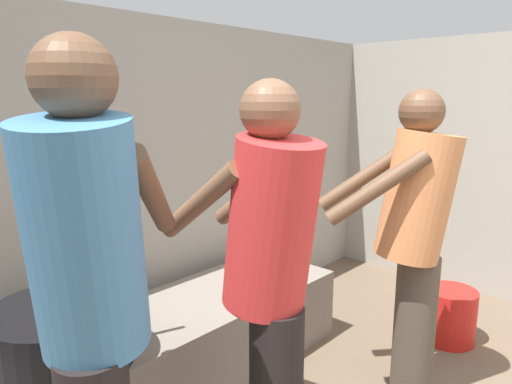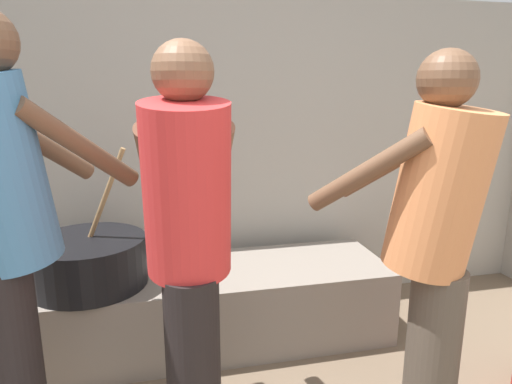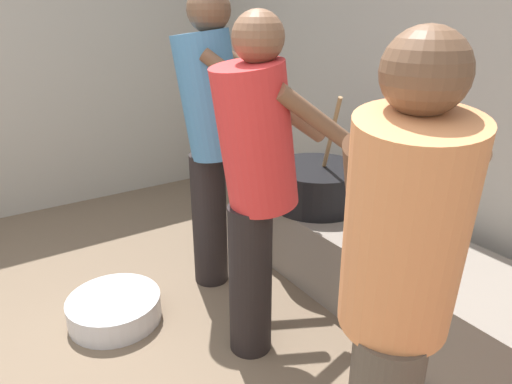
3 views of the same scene
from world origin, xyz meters
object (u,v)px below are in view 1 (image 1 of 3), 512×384
at_px(cook_in_red_shirt, 271,270).
at_px(cook_in_blue_shirt, 90,299).
at_px(cooking_pot_main, 63,334).
at_px(bucket_red_plastic, 450,315).
at_px(cook_in_orange_shirt, 415,230).

distance_m(cook_in_red_shirt, cook_in_blue_shirt, 0.63).
relative_size(cooking_pot_main, bucket_red_plastic, 2.10).
bearing_deg(cook_in_orange_shirt, cook_in_red_shirt, 171.27).
distance_m(cook_in_orange_shirt, bucket_red_plastic, 0.98).
bearing_deg(cook_in_orange_shirt, cooking_pot_main, 146.92).
xyz_separation_m(cook_in_red_shirt, cook_in_orange_shirt, (0.88, -0.13, -0.02)).
bearing_deg(cook_in_red_shirt, bucket_red_plastic, -3.69).
distance_m(cook_in_blue_shirt, bucket_red_plastic, 2.32).
bearing_deg(cooking_pot_main, cook_in_red_shirt, -58.52).
xyz_separation_m(cooking_pot_main, cook_in_blue_shirt, (-0.17, -0.61, 0.40)).
relative_size(cooking_pot_main, cook_in_orange_shirt, 0.46).
xyz_separation_m(cook_in_red_shirt, bucket_red_plastic, (1.56, -0.10, -0.71)).
xyz_separation_m(cook_in_red_shirt, cook_in_blue_shirt, (-0.61, 0.12, 0.06)).
height_order(cooking_pot_main, bucket_red_plastic, cooking_pot_main).
height_order(cook_in_red_shirt, bucket_red_plastic, cook_in_red_shirt).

